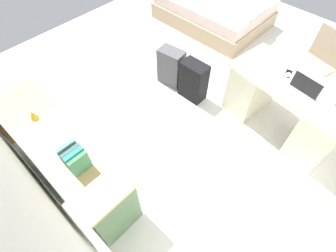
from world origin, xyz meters
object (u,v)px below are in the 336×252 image
object	(u,v)px
cell_phone_by_mouse	(288,73)
desk	(285,106)
bed	(214,9)
figurine_small	(33,115)
office_chair	(313,68)
suitcase_spare_grey	(171,67)
computer_mouse	(287,75)
laptop	(307,87)
suitcase_black	(193,81)
credenza	(67,159)

from	to	relation	value
cell_phone_by_mouse	desk	bearing A→B (deg)	139.94
bed	figurine_small	xyz separation A→B (m)	(-0.53, 3.68, 0.58)
office_chair	suitcase_spare_grey	xyz separation A→B (m)	(1.52, 1.20, -0.14)
desk	suitcase_spare_grey	distance (m)	1.62
desk	computer_mouse	size ratio (longest dim) A/B	15.16
office_chair	cell_phone_by_mouse	world-z (taller)	office_chair
office_chair	cell_phone_by_mouse	xyz separation A→B (m)	(0.09, 0.79, 0.34)
bed	figurine_small	size ratio (longest dim) A/B	17.30
desk	bed	bearing A→B (deg)	-34.03
suitcase_spare_grey	laptop	world-z (taller)	laptop
office_chair	laptop	bearing A→B (deg)	100.60
desk	laptop	bearing A→B (deg)	168.51
figurine_small	laptop	bearing A→B (deg)	-128.06
suitcase_black	credenza	bearing A→B (deg)	84.82
suitcase_black	cell_phone_by_mouse	xyz separation A→B (m)	(-1.00, -0.42, 0.47)
figurine_small	credenza	bearing A→B (deg)	-179.74
office_chair	suitcase_spare_grey	bearing A→B (deg)	38.38
credenza	suitcase_spare_grey	world-z (taller)	credenza
office_chair	credenza	xyz separation A→B (m)	(1.22, 3.11, -0.03)
desk	figurine_small	distance (m)	2.79
desk	cell_phone_by_mouse	bearing A→B (deg)	-31.26
credenza	laptop	distance (m)	2.64
office_chair	figurine_small	xyz separation A→B (m)	(1.56, 3.11, 0.41)
credenza	figurine_small	xyz separation A→B (m)	(0.33, 0.00, 0.44)
credenza	bed	distance (m)	3.78
office_chair	suitcase_black	distance (m)	1.63
suitcase_black	suitcase_spare_grey	world-z (taller)	suitcase_black
office_chair	bed	xyz separation A→B (m)	(2.09, -0.57, -0.18)
bed	office_chair	bearing A→B (deg)	164.69
suitcase_spare_grey	cell_phone_by_mouse	distance (m)	1.56
laptop	figurine_small	size ratio (longest dim) A/B	3.06
laptop	suitcase_black	bearing A→B (deg)	13.69
office_chair	bed	world-z (taller)	office_chair
laptop	figurine_small	xyz separation A→B (m)	(1.73, 2.21, 0.02)
computer_mouse	figurine_small	bearing A→B (deg)	64.91
desk	computer_mouse	world-z (taller)	computer_mouse
desk	laptop	world-z (taller)	laptop
figurine_small	cell_phone_by_mouse	bearing A→B (deg)	-122.28
bed	computer_mouse	world-z (taller)	computer_mouse
suitcase_spare_grey	computer_mouse	xyz separation A→B (m)	(-1.44, -0.38, 0.49)
bed	computer_mouse	distance (m)	2.50
office_chair	suitcase_spare_grey	distance (m)	1.94
credenza	suitcase_spare_grey	distance (m)	1.93
suitcase_black	computer_mouse	bearing A→B (deg)	-160.41
bed	figurine_small	world-z (taller)	figurine_small
suitcase_spare_grey	laptop	distance (m)	1.79
office_chair	laptop	distance (m)	1.00
credenza	suitcase_black	xyz separation A→B (m)	(-0.13, -1.90, -0.10)
laptop	figurine_small	distance (m)	2.80
suitcase_spare_grey	credenza	bearing A→B (deg)	90.56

